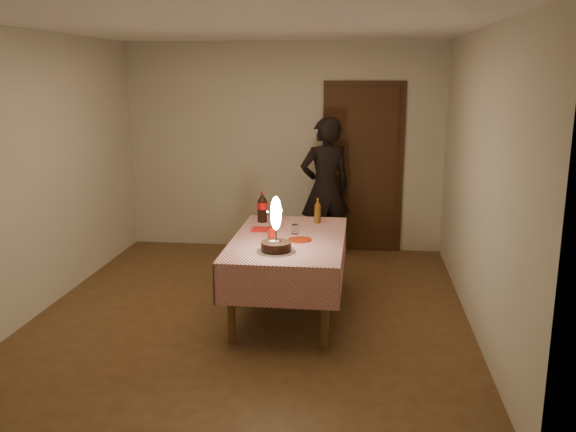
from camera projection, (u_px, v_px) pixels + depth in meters
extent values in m
cube|color=brown|center=(253.00, 311.00, 5.81)|extent=(4.00, 4.50, 0.01)
cube|color=beige|center=(283.00, 147.00, 7.68)|extent=(4.00, 0.04, 2.60)
cube|color=beige|center=(178.00, 245.00, 3.34)|extent=(4.00, 0.04, 2.60)
cube|color=beige|center=(43.00, 173.00, 5.75)|extent=(0.04, 4.50, 2.60)
cube|color=beige|center=(479.00, 181.00, 5.27)|extent=(0.04, 4.50, 2.60)
cube|color=silver|center=(250.00, 27.00, 5.21)|extent=(4.00, 4.50, 0.04)
cube|color=#472814|center=(363.00, 171.00, 7.60)|extent=(0.85, 0.05, 2.05)
sphere|color=#B28C33|center=(337.00, 173.00, 7.60)|extent=(0.06, 0.06, 0.06)
cube|color=brown|center=(289.00, 241.00, 5.63)|extent=(0.90, 1.60, 0.04)
cylinder|color=brown|center=(231.00, 305.00, 5.05)|extent=(0.07, 0.07, 0.68)
cylinder|color=brown|center=(325.00, 309.00, 4.96)|extent=(0.07, 0.07, 0.68)
cylinder|color=brown|center=(261.00, 254.00, 6.48)|extent=(0.07, 0.07, 0.68)
cylinder|color=brown|center=(334.00, 256.00, 6.39)|extent=(0.07, 0.07, 0.68)
cube|color=white|center=(289.00, 238.00, 5.63)|extent=(1.02, 1.72, 0.01)
cube|color=white|center=(276.00, 288.00, 4.84)|extent=(1.02, 0.01, 0.34)
cube|color=white|center=(298.00, 233.00, 6.49)|extent=(1.02, 0.01, 0.34)
cube|color=white|center=(236.00, 254.00, 5.73)|extent=(0.01, 1.72, 0.34)
cube|color=white|center=(343.00, 258.00, 5.61)|extent=(0.01, 1.72, 0.34)
cylinder|color=white|center=(276.00, 251.00, 5.19)|extent=(0.32, 0.32, 0.01)
cylinder|color=black|center=(276.00, 246.00, 5.18)|extent=(0.25, 0.25, 0.08)
cylinder|color=white|center=(274.00, 241.00, 5.19)|extent=(0.07, 0.07, 0.00)
sphere|color=red|center=(280.00, 241.00, 5.15)|extent=(0.02, 0.02, 0.02)
cube|color=#19721E|center=(282.00, 243.00, 5.14)|extent=(0.02, 0.01, 0.00)
cube|color=#19721E|center=(279.00, 243.00, 5.14)|extent=(0.01, 0.02, 0.00)
cylinder|color=#262628|center=(276.00, 235.00, 5.16)|extent=(0.01, 0.01, 0.12)
ellipsoid|color=#FFF2BF|center=(276.00, 213.00, 5.11)|extent=(0.09, 0.09, 0.29)
sphere|color=white|center=(276.00, 226.00, 5.14)|extent=(0.04, 0.04, 0.04)
cylinder|color=#A6220B|center=(300.00, 240.00, 5.54)|extent=(0.22, 0.22, 0.01)
cylinder|color=red|center=(273.00, 232.00, 5.61)|extent=(0.08, 0.08, 0.10)
cylinder|color=silver|center=(295.00, 229.00, 5.74)|extent=(0.07, 0.07, 0.09)
cube|color=#B31614|center=(260.00, 229.00, 5.88)|extent=(0.15, 0.15, 0.02)
cylinder|color=black|center=(262.00, 211.00, 6.19)|extent=(0.10, 0.10, 0.22)
cylinder|color=red|center=(262.00, 206.00, 6.18)|extent=(0.10, 0.10, 0.07)
cone|color=black|center=(262.00, 197.00, 6.16)|extent=(0.10, 0.10, 0.08)
cylinder|color=red|center=(262.00, 193.00, 6.15)|extent=(0.03, 0.03, 0.02)
cylinder|color=#603A10|center=(318.00, 214.00, 6.16)|extent=(0.06, 0.06, 0.18)
cone|color=#603A10|center=(318.00, 203.00, 6.13)|extent=(0.06, 0.06, 0.06)
cylinder|color=olive|center=(318.00, 199.00, 6.12)|extent=(0.02, 0.02, 0.02)
imported|color=black|center=(325.00, 188.00, 7.33)|extent=(0.74, 0.62, 1.72)
cube|color=black|center=(322.00, 137.00, 7.31)|extent=(0.15, 0.13, 0.10)
cylinder|color=black|center=(320.00, 136.00, 7.39)|extent=(0.10, 0.10, 0.08)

